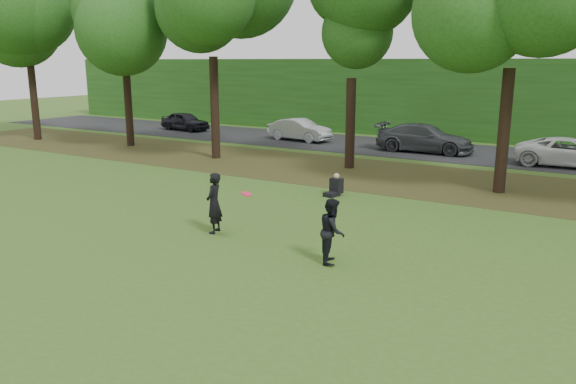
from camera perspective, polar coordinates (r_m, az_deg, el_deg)
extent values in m
plane|color=#3B5C1C|center=(13.37, -7.77, -8.33)|extent=(120.00, 120.00, 0.00)
cube|color=#453018|center=(24.44, 11.71, 1.42)|extent=(60.00, 7.00, 0.01)
cube|color=black|center=(31.98, 16.59, 3.90)|extent=(70.00, 7.00, 0.02)
cube|color=#224B15|center=(37.53, 19.26, 8.85)|extent=(70.00, 3.00, 5.00)
imported|color=black|center=(16.27, -7.52, -1.13)|extent=(0.58, 0.73, 1.77)
imported|color=black|center=(13.84, 4.54, -3.95)|extent=(0.88, 0.97, 1.62)
imported|color=black|center=(40.97, -10.42, 7.09)|extent=(3.93, 1.86, 1.30)
imported|color=#A4A6AC|center=(35.06, 1.21, 6.35)|extent=(4.24, 1.87, 1.35)
imported|color=#3E4045|center=(31.53, 13.70, 5.35)|extent=(5.28, 2.29, 1.51)
imported|color=silver|center=(29.47, 26.72, 3.61)|extent=(4.93, 2.51, 1.34)
cylinder|color=#FF154C|center=(14.80, -4.24, -0.19)|extent=(0.33, 0.34, 0.11)
cube|color=black|center=(20.73, 4.46, -0.22)|extent=(0.49, 0.62, 0.16)
cube|color=black|center=(20.89, 4.94, 0.66)|extent=(0.47, 0.41, 0.56)
sphere|color=tan|center=(20.81, 4.96, 1.63)|extent=(0.22, 0.22, 0.22)
cylinder|color=black|center=(38.85, -24.39, 8.50)|extent=(0.44, 0.44, 4.96)
sphere|color=#224B15|center=(38.92, -25.23, 16.99)|extent=(7.00, 7.00, 7.00)
cylinder|color=black|center=(34.16, -15.89, 8.11)|extent=(0.44, 0.44, 4.28)
sphere|color=#224B15|center=(34.13, -16.43, 16.49)|extent=(6.00, 6.00, 6.00)
cylinder|color=black|center=(28.79, -7.45, 8.44)|extent=(0.44, 0.44, 5.08)
cylinder|color=black|center=(26.07, 6.35, 6.91)|extent=(0.44, 0.44, 4.12)
sphere|color=#224B15|center=(25.99, 6.63, 17.49)|extent=(5.80, 5.80, 5.80)
cylinder|color=black|center=(22.40, 21.08, 5.74)|extent=(0.44, 0.44, 4.62)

